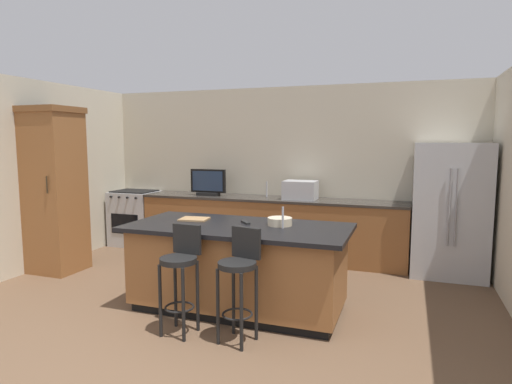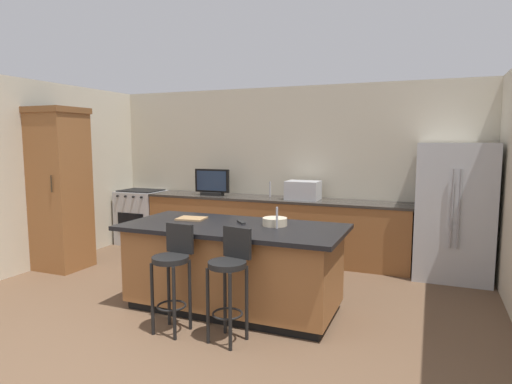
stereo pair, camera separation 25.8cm
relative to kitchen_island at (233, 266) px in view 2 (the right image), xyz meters
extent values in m
cube|color=beige|center=(-0.23, 2.47, 0.84)|extent=(6.38, 0.12, 2.61)
cube|color=beige|center=(-3.22, 0.36, 0.84)|extent=(0.12, 4.62, 2.61)
cube|color=brown|center=(-0.33, 2.09, -0.02)|extent=(4.06, 0.60, 0.88)
cube|color=#332D28|center=(-0.33, 2.09, 0.44)|extent=(4.08, 0.62, 0.04)
cube|color=black|center=(0.00, 0.00, -0.42)|extent=(2.08, 0.86, 0.09)
cube|color=brown|center=(0.00, 0.00, 0.01)|extent=(2.16, 0.94, 0.77)
cube|color=black|center=(0.00, 0.00, 0.42)|extent=(2.32, 1.10, 0.04)
cube|color=#B7BABF|center=(2.19, 2.02, 0.42)|extent=(0.93, 0.73, 1.76)
cylinder|color=gray|center=(2.15, 1.62, 0.50)|extent=(0.02, 0.02, 0.97)
cylinder|color=gray|center=(2.23, 1.62, 0.50)|extent=(0.02, 0.02, 0.97)
cube|color=#B7BABF|center=(-2.74, 2.09, 0.00)|extent=(0.74, 0.60, 0.92)
cube|color=black|center=(-2.74, 1.78, -0.05)|extent=(0.52, 0.01, 0.33)
cube|color=black|center=(-2.74, 2.09, 0.47)|extent=(0.67, 0.50, 0.02)
cylinder|color=black|center=(-2.99, 1.77, 0.40)|extent=(0.04, 0.03, 0.04)
cylinder|color=black|center=(-2.83, 1.77, 0.40)|extent=(0.04, 0.03, 0.04)
cylinder|color=black|center=(-2.66, 1.77, 0.40)|extent=(0.04, 0.03, 0.04)
cylinder|color=black|center=(-2.50, 1.77, 0.40)|extent=(0.04, 0.03, 0.04)
cube|color=brown|center=(-2.86, 0.45, 0.65)|extent=(0.64, 0.59, 2.23)
cube|color=brown|center=(-2.86, 0.45, 1.73)|extent=(0.68, 0.63, 0.08)
cylinder|color=#332819|center=(-2.67, 0.13, 0.76)|extent=(0.02, 0.02, 0.22)
cube|color=#B7BABF|center=(0.16, 2.09, 0.59)|extent=(0.48, 0.36, 0.28)
cube|color=black|center=(-1.33, 2.04, 0.48)|extent=(0.35, 0.16, 0.05)
cube|color=black|center=(-1.33, 2.04, 0.69)|extent=(0.59, 0.05, 0.37)
cube|color=#1E2D47|center=(-1.33, 2.01, 0.69)|extent=(0.52, 0.01, 0.31)
cylinder|color=#B2B2B7|center=(-0.40, 2.19, 0.58)|extent=(0.02, 0.02, 0.24)
cylinder|color=#B2B2B7|center=(0.49, 0.00, 0.55)|extent=(0.02, 0.02, 0.22)
cylinder|color=black|center=(-0.29, -0.74, 0.24)|extent=(0.34, 0.34, 0.05)
cube|color=black|center=(-0.28, -0.59, 0.40)|extent=(0.29, 0.05, 0.28)
cylinder|color=black|center=(-0.42, -0.85, -0.13)|extent=(0.03, 0.03, 0.67)
cylinder|color=black|center=(-0.17, -0.87, -0.13)|extent=(0.03, 0.03, 0.67)
cylinder|color=black|center=(-0.40, -0.61, -0.13)|extent=(0.03, 0.03, 0.67)
cylinder|color=black|center=(-0.16, -0.63, -0.13)|extent=(0.03, 0.03, 0.67)
torus|color=black|center=(-0.29, -0.74, -0.21)|extent=(0.28, 0.28, 0.02)
cylinder|color=black|center=(0.28, -0.72, 0.24)|extent=(0.34, 0.34, 0.05)
cube|color=black|center=(0.31, -0.57, 0.41)|extent=(0.29, 0.09, 0.28)
cylinder|color=black|center=(0.14, -0.81, -0.12)|extent=(0.03, 0.03, 0.68)
cylinder|color=black|center=(0.38, -0.86, -0.12)|extent=(0.03, 0.03, 0.68)
cylinder|color=black|center=(0.18, -0.57, -0.12)|extent=(0.03, 0.03, 0.68)
cylinder|color=black|center=(0.42, -0.62, -0.12)|extent=(0.03, 0.03, 0.68)
torus|color=black|center=(0.28, -0.72, -0.21)|extent=(0.28, 0.28, 0.02)
cylinder|color=beige|center=(0.41, 0.14, 0.48)|extent=(0.26, 0.26, 0.08)
cube|color=black|center=(0.04, 0.13, 0.45)|extent=(0.15, 0.16, 0.02)
cube|color=#A87F51|center=(-0.58, 0.13, 0.45)|extent=(0.33, 0.27, 0.02)
camera|label=1|loc=(1.66, -4.11, 1.31)|focal=30.29mm
camera|label=2|loc=(1.90, -4.02, 1.31)|focal=30.29mm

